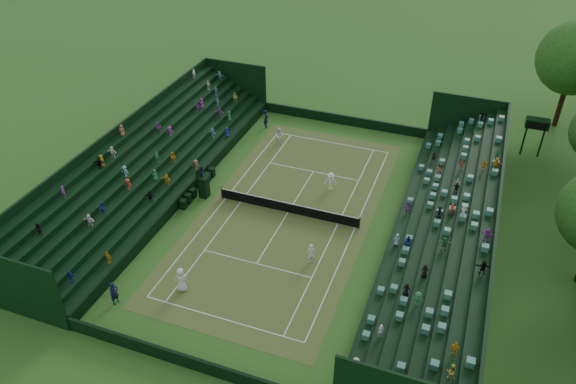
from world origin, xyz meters
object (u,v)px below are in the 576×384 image
object	(u,v)px
tennis_net	(288,207)
player_near_west	(181,280)
player_near_east	(311,253)
player_far_east	(331,181)
umpire_chair	(203,184)
player_far_west	(280,136)

from	to	relation	value
tennis_net	player_near_west	bearing A→B (deg)	-109.01
player_near_east	player_far_east	world-z (taller)	player_near_east
player_near_west	player_near_east	xyz separation A→B (m)	(7.14, 5.59, -0.10)
tennis_net	player_near_west	distance (m)	11.11
player_far_east	player_near_west	bearing A→B (deg)	-122.04
tennis_net	umpire_chair	size ratio (longest dim) A/B	4.05
tennis_net	player_far_west	xyz separation A→B (m)	(-4.49, 9.84, 0.35)
umpire_chair	player_near_east	bearing A→B (deg)	-23.21
player_far_east	player_far_west	bearing A→B (deg)	129.77
tennis_net	player_far_west	bearing A→B (deg)	114.54
tennis_net	player_far_east	distance (m)	4.84
player_far_west	player_far_east	world-z (taller)	player_far_west
player_near_east	player_far_west	distance (m)	16.78
player_near_east	umpire_chair	bearing A→B (deg)	-66.28
player_near_east	player_far_east	size ratio (longest dim) A/B	1.02
player_near_east	player_far_west	world-z (taller)	player_far_west
tennis_net	player_near_west	world-z (taller)	player_near_west
umpire_chair	player_near_west	size ratio (longest dim) A/B	1.56
player_near_west	player_far_east	world-z (taller)	player_near_west
player_near_west	player_far_east	size ratio (longest dim) A/B	1.14
tennis_net	umpire_chair	xyz separation A→B (m)	(-7.26, -0.28, 0.71)
player_far_west	player_far_east	xyz separation A→B (m)	(6.68, -5.53, -0.07)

